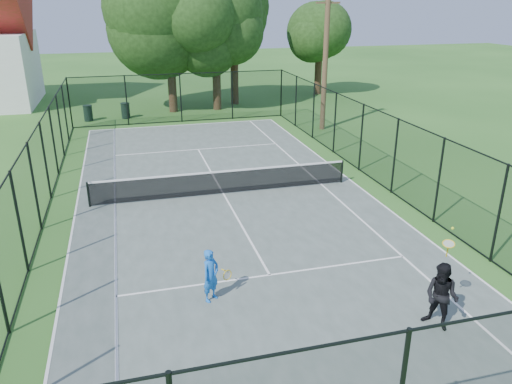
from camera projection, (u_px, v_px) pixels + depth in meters
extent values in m
plane|color=#2B5C1F|center=(223.00, 195.00, 19.55)|extent=(120.00, 120.00, 0.00)
cube|color=#4C5A51|center=(223.00, 194.00, 19.54)|extent=(11.00, 24.00, 0.06)
cylinder|color=black|center=(88.00, 194.00, 18.15)|extent=(0.08, 0.08, 0.95)
cylinder|color=black|center=(342.00, 172.00, 20.57)|extent=(0.08, 0.08, 0.95)
cube|color=black|center=(223.00, 182.00, 19.36)|extent=(10.00, 0.03, 0.88)
cube|color=white|center=(223.00, 171.00, 19.20)|extent=(10.00, 0.05, 0.06)
cylinder|color=#332114|center=(172.00, 80.00, 33.35)|extent=(0.56, 0.56, 4.22)
sphere|color=black|center=(168.00, 17.00, 31.90)|extent=(7.62, 7.62, 7.62)
cylinder|color=#332114|center=(217.00, 84.00, 34.22)|extent=(0.56, 0.56, 3.51)
sphere|color=black|center=(215.00, 33.00, 33.02)|extent=(6.29, 6.29, 6.29)
cylinder|color=#332114|center=(235.00, 77.00, 36.04)|extent=(0.56, 0.56, 3.87)
sphere|color=black|center=(234.00, 27.00, 34.79)|extent=(6.14, 6.14, 6.14)
cylinder|color=#332114|center=(318.00, 77.00, 40.03)|extent=(0.56, 0.56, 2.64)
sphere|color=black|center=(319.00, 46.00, 39.14)|extent=(4.61, 4.61, 4.61)
cylinder|color=black|center=(88.00, 114.00, 31.32)|extent=(0.54, 0.54, 0.95)
cylinder|color=black|center=(87.00, 106.00, 31.14)|extent=(0.58, 0.58, 0.05)
cylinder|color=black|center=(126.00, 111.00, 32.05)|extent=(0.54, 0.54, 0.95)
cylinder|color=black|center=(125.00, 103.00, 31.87)|extent=(0.58, 0.58, 0.05)
cylinder|color=#4C3823|center=(325.00, 62.00, 28.15)|extent=(0.30, 0.30, 7.70)
cube|color=#4C3823|center=(328.00, 3.00, 27.01)|extent=(1.40, 0.10, 0.10)
imported|color=blue|center=(211.00, 275.00, 12.40)|extent=(0.61, 0.58, 1.39)
torus|color=gold|center=(227.00, 275.00, 12.70)|extent=(0.27, 0.18, 0.29)
cylinder|color=silver|center=(227.00, 275.00, 12.70)|extent=(0.23, 0.15, 0.25)
imported|color=black|center=(441.00, 297.00, 11.30)|extent=(0.94, 1.00, 1.63)
torus|color=gold|center=(449.00, 244.00, 11.27)|extent=(0.30, 0.28, 0.14)
cylinder|color=silver|center=(449.00, 244.00, 11.27)|extent=(0.26, 0.24, 0.11)
sphere|color=#CCE526|center=(453.00, 228.00, 11.56)|extent=(0.07, 0.07, 0.07)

